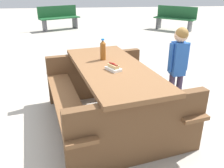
{
  "coord_description": "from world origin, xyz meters",
  "views": [
    {
      "loc": [
        2.57,
        -0.28,
        1.64
      ],
      "look_at": [
        0.0,
        0.0,
        0.52
      ],
      "focal_mm": 37.82,
      "sensor_mm": 36.0,
      "label": 1
    }
  ],
  "objects_px": {
    "hotdog_tray": "(114,68)",
    "child_in_coat": "(179,59)",
    "picnic_table": "(112,90)",
    "soda_bottle": "(103,50)",
    "park_bench_far": "(59,17)",
    "park_bench_mid": "(175,18)"
  },
  "relations": [
    {
      "from": "picnic_table",
      "to": "hotdog_tray",
      "type": "distance_m",
      "value": 0.36
    },
    {
      "from": "picnic_table",
      "to": "hotdog_tray",
      "type": "relative_size",
      "value": 9.79
    },
    {
      "from": "picnic_table",
      "to": "child_in_coat",
      "type": "xyz_separation_m",
      "value": [
        -0.25,
        0.9,
        0.28
      ]
    },
    {
      "from": "hotdog_tray",
      "to": "child_in_coat",
      "type": "relative_size",
      "value": 0.19
    },
    {
      "from": "soda_bottle",
      "to": "park_bench_mid",
      "type": "xyz_separation_m",
      "value": [
        -5.78,
        3.08,
        -0.42
      ]
    },
    {
      "from": "hotdog_tray",
      "to": "park_bench_far",
      "type": "bearing_deg",
      "value": -169.39
    },
    {
      "from": "park_bench_far",
      "to": "park_bench_mid",
      "type": "bearing_deg",
      "value": 82.08
    },
    {
      "from": "soda_bottle",
      "to": "park_bench_far",
      "type": "height_order",
      "value": "soda_bottle"
    },
    {
      "from": "child_in_coat",
      "to": "park_bench_far",
      "type": "xyz_separation_m",
      "value": [
        -6.39,
        -2.16,
        -0.28
      ]
    },
    {
      "from": "soda_bottle",
      "to": "child_in_coat",
      "type": "height_order",
      "value": "child_in_coat"
    },
    {
      "from": "park_bench_far",
      "to": "soda_bottle",
      "type": "bearing_deg",
      "value": 10.5
    },
    {
      "from": "picnic_table",
      "to": "park_bench_far",
      "type": "xyz_separation_m",
      "value": [
        -6.64,
        -1.26,
        0.0
      ]
    },
    {
      "from": "hotdog_tray",
      "to": "child_in_coat",
      "type": "bearing_deg",
      "value": 113.52
    },
    {
      "from": "hotdog_tray",
      "to": "park_bench_mid",
      "type": "distance_m",
      "value": 6.88
    },
    {
      "from": "picnic_table",
      "to": "park_bench_mid",
      "type": "bearing_deg",
      "value": 153.65
    },
    {
      "from": "picnic_table",
      "to": "soda_bottle",
      "type": "height_order",
      "value": "soda_bottle"
    },
    {
      "from": "park_bench_mid",
      "to": "picnic_table",
      "type": "bearing_deg",
      "value": -26.35
    },
    {
      "from": "soda_bottle",
      "to": "hotdog_tray",
      "type": "height_order",
      "value": "soda_bottle"
    },
    {
      "from": "soda_bottle",
      "to": "hotdog_tray",
      "type": "bearing_deg",
      "value": 12.28
    },
    {
      "from": "picnic_table",
      "to": "park_bench_far",
      "type": "distance_m",
      "value": 6.76
    },
    {
      "from": "picnic_table",
      "to": "hotdog_tray",
      "type": "height_order",
      "value": "hotdog_tray"
    },
    {
      "from": "hotdog_tray",
      "to": "soda_bottle",
      "type": "bearing_deg",
      "value": -167.72
    }
  ]
}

